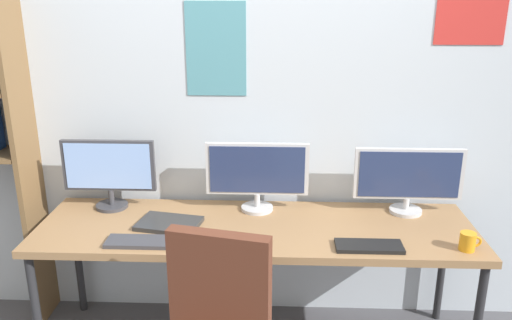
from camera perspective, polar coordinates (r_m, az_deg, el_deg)
name	(u,v)px	position (r m, az deg, el deg)	size (l,w,h in m)	color
wall_back	(259,105)	(3.02, 0.31, 6.00)	(4.71, 0.11, 2.60)	silver
desk	(256,234)	(2.83, -0.04, -8.04)	(2.31, 0.68, 0.74)	#936D47
monitor_left	(109,170)	(3.06, -15.68, -1.09)	(0.52, 0.18, 0.40)	#38383D
monitor_center	(257,173)	(2.92, 0.13, -1.45)	(0.57, 0.18, 0.39)	silver
monitor_right	(408,178)	(3.01, 16.24, -1.87)	(0.60, 0.18, 0.37)	silver
keyboard_left	(140,242)	(2.68, -12.47, -8.67)	(0.33, 0.13, 0.02)	#38383D
keyboard_right	(369,246)	(2.63, 12.18, -9.13)	(0.32, 0.13, 0.02)	black
computer_mouse	(215,239)	(2.64, -4.52, -8.55)	(0.06, 0.10, 0.03)	#38383D
laptop_closed	(169,224)	(2.84, -9.43, -6.83)	(0.32, 0.22, 0.02)	#2D2D2D
coffee_mug	(468,241)	(2.74, 22.04, -8.20)	(0.11, 0.08, 0.09)	orange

